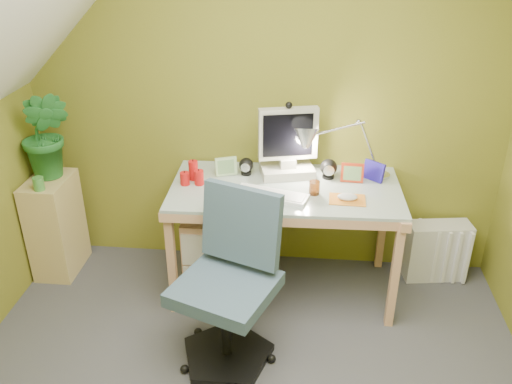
# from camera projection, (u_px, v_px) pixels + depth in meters

# --- Properties ---
(wall_back) EXTENTS (3.20, 0.01, 2.40)m
(wall_back) POSITION_uv_depth(u_px,v_px,m) (265.00, 104.00, 3.57)
(wall_back) COLOR olive
(wall_back) RESTS_ON floor
(desk) EXTENTS (1.47, 0.76, 0.78)m
(desk) POSITION_uv_depth(u_px,v_px,m) (284.00, 239.00, 3.60)
(desk) COLOR tan
(desk) RESTS_ON floor
(monitor) EXTENTS (0.46, 0.33, 0.57)m
(monitor) POSITION_uv_depth(u_px,v_px,m) (288.00, 134.00, 3.45)
(monitor) COLOR beige
(monitor) RESTS_ON desk
(speaker_left) EXTENTS (0.10, 0.10, 0.11)m
(speaker_left) POSITION_uv_depth(u_px,v_px,m) (246.00, 166.00, 3.56)
(speaker_left) COLOR black
(speaker_left) RESTS_ON desk
(speaker_right) EXTENTS (0.11, 0.11, 0.13)m
(speaker_right) POSITION_uv_depth(u_px,v_px,m) (329.00, 169.00, 3.51)
(speaker_right) COLOR black
(speaker_right) RESTS_ON desk
(keyboard) EXTENTS (0.47, 0.26, 0.02)m
(keyboard) POSITION_uv_depth(u_px,v_px,m) (271.00, 195.00, 3.30)
(keyboard) COLOR white
(keyboard) RESTS_ON desk
(mousepad) EXTENTS (0.22, 0.16, 0.01)m
(mousepad) POSITION_uv_depth(u_px,v_px,m) (347.00, 200.00, 3.27)
(mousepad) COLOR orange
(mousepad) RESTS_ON desk
(mouse) EXTENTS (0.13, 0.10, 0.04)m
(mouse) POSITION_uv_depth(u_px,v_px,m) (347.00, 197.00, 3.26)
(mouse) COLOR silver
(mouse) RESTS_ON mousepad
(amber_tumbler) EXTENTS (0.07, 0.07, 0.08)m
(amber_tumbler) POSITION_uv_depth(u_px,v_px,m) (314.00, 188.00, 3.32)
(amber_tumbler) COLOR #8F4414
(amber_tumbler) RESTS_ON desk
(candle_cluster) EXTENTS (0.17, 0.15, 0.13)m
(candle_cluster) POSITION_uv_depth(u_px,v_px,m) (192.00, 173.00, 3.46)
(candle_cluster) COLOR red
(candle_cluster) RESTS_ON desk
(photo_frame_red) EXTENTS (0.15, 0.03, 0.12)m
(photo_frame_red) POSITION_uv_depth(u_px,v_px,m) (352.00, 173.00, 3.47)
(photo_frame_red) COLOR red
(photo_frame_red) RESTS_ON desk
(photo_frame_blue) EXTENTS (0.13, 0.11, 0.13)m
(photo_frame_blue) POSITION_uv_depth(u_px,v_px,m) (374.00, 171.00, 3.49)
(photo_frame_blue) COLOR #201698
(photo_frame_blue) RESTS_ON desk
(photo_frame_green) EXTENTS (0.14, 0.07, 0.12)m
(photo_frame_green) POSITION_uv_depth(u_px,v_px,m) (226.00, 166.00, 3.56)
(photo_frame_green) COLOR #ADD491
(photo_frame_green) RESTS_ON desk
(desk_lamp) EXTENTS (0.60, 0.37, 0.59)m
(desk_lamp) POSITION_uv_depth(u_px,v_px,m) (360.00, 135.00, 3.41)
(desk_lamp) COLOR silver
(desk_lamp) RESTS_ON desk
(side_ledge) EXTENTS (0.27, 0.41, 0.72)m
(side_ledge) POSITION_uv_depth(u_px,v_px,m) (56.00, 225.00, 3.82)
(side_ledge) COLOR tan
(side_ledge) RESTS_ON floor
(potted_plant) EXTENTS (0.36, 0.30, 0.61)m
(potted_plant) POSITION_uv_depth(u_px,v_px,m) (46.00, 135.00, 3.56)
(potted_plant) COLOR #246E2D
(potted_plant) RESTS_ON side_ledge
(green_cup) EXTENTS (0.08, 0.08, 0.09)m
(green_cup) POSITION_uv_depth(u_px,v_px,m) (39.00, 184.00, 3.50)
(green_cup) COLOR #47923C
(green_cup) RESTS_ON side_ledge
(task_chair) EXTENTS (0.74, 0.74, 1.04)m
(task_chair) POSITION_uv_depth(u_px,v_px,m) (225.00, 286.00, 2.94)
(task_chair) COLOR #3B5161
(task_chair) RESTS_ON floor
(radiator) EXTENTS (0.45, 0.23, 0.43)m
(radiator) POSITION_uv_depth(u_px,v_px,m) (436.00, 251.00, 3.79)
(radiator) COLOR silver
(radiator) RESTS_ON floor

